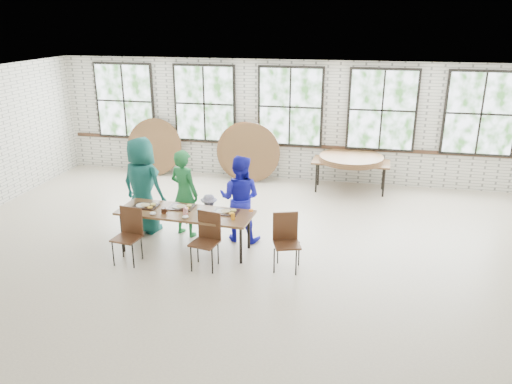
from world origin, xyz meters
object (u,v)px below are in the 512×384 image
(storage_table, at_px, (351,163))
(chair_near_left, at_px, (129,230))
(dining_table, at_px, (185,214))
(chair_near_right, at_px, (207,235))

(storage_table, bearing_deg, chair_near_left, -126.12)
(dining_table, bearing_deg, chair_near_right, -38.38)
(dining_table, height_order, chair_near_right, chair_near_right)
(chair_near_left, bearing_deg, dining_table, 43.80)
(chair_near_right, xyz_separation_m, storage_table, (2.20, 4.37, 0.13))
(chair_near_right, relative_size, storage_table, 0.52)
(chair_near_left, bearing_deg, storage_table, 59.27)
(chair_near_right, distance_m, storage_table, 4.89)
(storage_table, bearing_deg, dining_table, -122.94)
(chair_near_left, height_order, chair_near_right, same)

